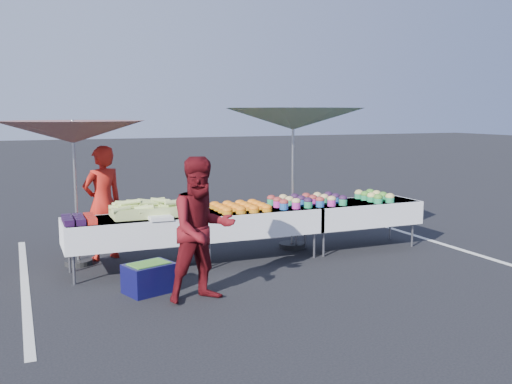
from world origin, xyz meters
name	(u,v)px	position (x,y,z in m)	size (l,w,h in m)	color
ground	(256,258)	(0.00, 0.00, 0.00)	(80.00, 80.00, 0.00)	black
stripe_left	(25,283)	(-3.20, 0.00, 0.00)	(0.10, 5.00, 0.00)	silver
stripe_right	(428,240)	(3.20, 0.00, 0.00)	(0.10, 5.00, 0.00)	silver
table_left	(134,230)	(-1.80, 0.00, 0.58)	(1.86, 0.81, 0.75)	white
table_center	(256,220)	(0.00, 0.00, 0.58)	(1.86, 0.81, 0.75)	white
table_right	(360,212)	(1.80, 0.00, 0.58)	(1.86, 0.81, 0.75)	white
berry_punnets	(79,219)	(-2.51, -0.06, 0.79)	(0.40, 0.54, 0.08)	black
corn_pile	(151,209)	(-1.55, 0.05, 0.84)	(1.16, 0.57, 0.26)	#B8D26B
plastic_bags	(160,218)	(-1.50, -0.30, 0.78)	(0.30, 0.25, 0.05)	white
carrot_bowls	(240,207)	(-0.25, -0.01, 0.80)	(0.75, 0.69, 0.11)	#C57815
potato_cups	(307,200)	(0.85, 0.00, 0.83)	(1.14, 0.58, 0.16)	#22559F
bean_baskets	(374,196)	(2.06, -0.01, 0.82)	(0.36, 0.68, 0.15)	#249158
vendor	(103,203)	(-2.08, 0.85, 0.84)	(0.61, 0.40, 1.68)	red
customer	(202,230)	(-1.31, -1.50, 0.83)	(0.81, 0.63, 1.67)	#5A0D13
umbrella_left	(73,133)	(-2.47, 0.67, 1.87)	(2.05, 2.05, 2.06)	black
umbrella_right	(293,120)	(0.80, 0.40, 2.04)	(2.50, 2.50, 2.25)	black
storage_bin	(149,277)	(-1.82, -0.97, 0.19)	(0.65, 0.56, 0.36)	#0B0B38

